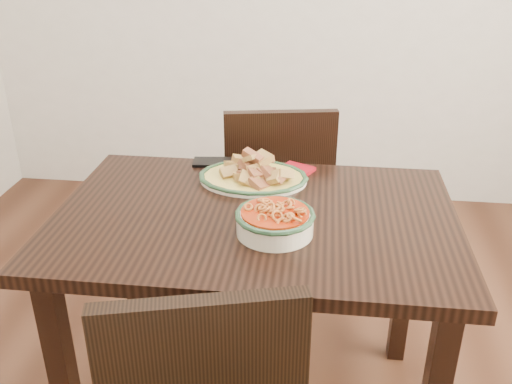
# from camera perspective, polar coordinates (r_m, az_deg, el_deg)

# --- Properties ---
(dining_table) EXTENTS (1.16, 0.78, 0.75)m
(dining_table) POSITION_cam_1_polar(r_m,az_deg,el_deg) (1.71, -0.08, -5.21)
(dining_table) COLOR black
(dining_table) RESTS_ON ground
(chair_far) EXTENTS (0.49, 0.49, 0.89)m
(chair_far) POSITION_cam_1_polar(r_m,az_deg,el_deg) (2.33, 2.08, -0.29)
(chair_far) COLOR black
(chair_far) RESTS_ON ground
(fish_plate) EXTENTS (0.35, 0.27, 0.11)m
(fish_plate) POSITION_cam_1_polar(r_m,az_deg,el_deg) (1.84, -0.28, 2.37)
(fish_plate) COLOR silver
(fish_plate) RESTS_ON dining_table
(noodle_bowl) EXTENTS (0.22, 0.22, 0.08)m
(noodle_bowl) POSITION_cam_1_polar(r_m,az_deg,el_deg) (1.54, 1.91, -2.70)
(noodle_bowl) COLOR beige
(noodle_bowl) RESTS_ON dining_table
(smartphone) EXTENTS (0.15, 0.09, 0.01)m
(smartphone) POSITION_cam_1_polar(r_m,az_deg,el_deg) (1.99, -4.22, 3.00)
(smartphone) COLOR black
(smartphone) RESTS_ON dining_table
(napkin) EXTENTS (0.13, 0.13, 0.01)m
(napkin) POSITION_cam_1_polar(r_m,az_deg,el_deg) (1.93, 4.04, 2.25)
(napkin) COLOR maroon
(napkin) RESTS_ON dining_table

